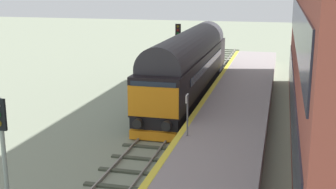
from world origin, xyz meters
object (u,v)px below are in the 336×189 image
at_px(diesel_locomotive, 189,63).
at_px(signal_post_mid, 178,44).
at_px(platform_number_sign, 187,109).
at_px(signal_post_near, 3,149).

bearing_deg(diesel_locomotive, signal_post_mid, 109.68).
bearing_deg(signal_post_mid, diesel_locomotive, -70.32).
xyz_separation_m(diesel_locomotive, platform_number_sign, (2.10, -10.61, -0.19)).
xyz_separation_m(diesel_locomotive, signal_post_mid, (-2.05, 5.73, 0.53)).
xyz_separation_m(signal_post_near, platform_number_sign, (4.15, 7.97, -0.59)).
distance_m(signal_post_mid, platform_number_sign, 16.86).
relative_size(signal_post_near, platform_number_sign, 2.32).
xyz_separation_m(diesel_locomotive, signal_post_near, (-2.05, -18.58, 0.41)).
bearing_deg(diesel_locomotive, platform_number_sign, -78.80).
bearing_deg(signal_post_near, signal_post_mid, 90.00).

